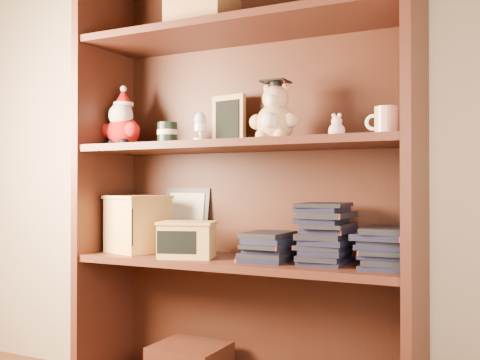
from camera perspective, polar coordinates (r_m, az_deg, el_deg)
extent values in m
cube|color=tan|center=(2.22, -1.66, 11.08)|extent=(3.00, 0.04, 2.50)
cube|color=#3F1C12|center=(2.25, -13.49, -0.58)|extent=(0.03, 0.35, 1.60)
cube|color=#3F1C12|center=(1.75, 17.44, -0.57)|extent=(0.03, 0.35, 1.60)
cube|color=#3A1A0F|center=(2.08, 2.01, -0.59)|extent=(1.20, 0.02, 1.60)
cube|color=#3F1C12|center=(2.00, 0.00, 14.98)|extent=(1.14, 0.33, 0.02)
cube|color=#9E7547|center=(2.09, -3.85, 16.37)|extent=(0.22, 0.18, 0.12)
cube|color=#3F1C12|center=(1.95, 0.00, -8.35)|extent=(1.14, 0.33, 0.02)
cube|color=#3F1C12|center=(1.93, 0.00, 3.48)|extent=(1.14, 0.33, 0.02)
sphere|color=#A50F0F|center=(2.21, -11.77, 4.80)|extent=(0.12, 0.12, 0.12)
sphere|color=#A50F0F|center=(2.23, -13.26, 4.89)|extent=(0.06, 0.06, 0.06)
sphere|color=#A50F0F|center=(2.16, -10.92, 5.06)|extent=(0.06, 0.06, 0.06)
sphere|color=black|center=(2.19, -12.81, 3.67)|extent=(0.04, 0.04, 0.04)
sphere|color=black|center=(2.16, -11.74, 3.73)|extent=(0.04, 0.04, 0.04)
sphere|color=white|center=(2.20, -12.02, 6.44)|extent=(0.09, 0.09, 0.09)
sphere|color=#D8B293|center=(2.21, -11.77, 6.93)|extent=(0.07, 0.07, 0.07)
cone|color=#A50F0F|center=(2.22, -11.76, 8.25)|extent=(0.07, 0.07, 0.06)
sphere|color=white|center=(2.23, -11.76, 9.04)|extent=(0.02, 0.02, 0.02)
cylinder|color=white|center=(2.22, -11.77, 7.54)|extent=(0.08, 0.08, 0.01)
cylinder|color=black|center=(2.09, -7.38, 4.68)|extent=(0.07, 0.07, 0.08)
cylinder|color=beige|center=(2.09, -7.38, 4.82)|extent=(0.07, 0.07, 0.02)
cube|color=#9E7547|center=(2.09, -1.16, 6.08)|extent=(0.15, 0.05, 0.19)
cube|color=black|center=(2.08, -1.31, 6.12)|extent=(0.11, 0.02, 0.15)
cube|color=#9E7547|center=(2.11, -0.77, 3.90)|extent=(0.07, 0.07, 0.01)
cylinder|color=white|center=(1.92, -4.04, 4.06)|extent=(0.05, 0.05, 0.01)
cone|color=white|center=(1.92, -4.04, 4.69)|extent=(0.02, 0.02, 0.03)
cylinder|color=white|center=(1.93, -4.04, 5.32)|extent=(0.04, 0.04, 0.02)
ellipsoid|color=silver|center=(1.93, -4.04, 6.12)|extent=(0.04, 0.04, 0.05)
sphere|color=tan|center=(1.89, 3.63, 5.79)|extent=(0.13, 0.13, 0.13)
sphere|color=white|center=(1.84, 2.96, 6.05)|extent=(0.06, 0.06, 0.06)
sphere|color=tan|center=(1.89, 1.74, 5.91)|extent=(0.05, 0.05, 0.05)
sphere|color=tan|center=(1.85, 5.13, 6.07)|extent=(0.05, 0.05, 0.05)
sphere|color=tan|center=(1.86, 2.27, 4.54)|extent=(0.05, 0.05, 0.05)
sphere|color=tan|center=(1.84, 4.11, 4.61)|extent=(0.05, 0.05, 0.05)
sphere|color=tan|center=(1.90, 3.63, 8.27)|extent=(0.09, 0.09, 0.09)
sphere|color=white|center=(1.86, 3.19, 8.16)|extent=(0.04, 0.04, 0.04)
sphere|color=tan|center=(1.92, 2.84, 9.26)|extent=(0.03, 0.03, 0.03)
sphere|color=tan|center=(1.90, 4.64, 9.39)|extent=(0.03, 0.03, 0.03)
cylinder|color=black|center=(1.90, 3.62, 9.64)|extent=(0.04, 0.04, 0.02)
cube|color=black|center=(1.91, 3.62, 9.94)|extent=(0.09, 0.09, 0.01)
cylinder|color=#A50F0F|center=(1.87, 4.59, 9.82)|extent=(0.00, 0.04, 0.03)
sphere|color=beige|center=(1.81, 9.79, 4.92)|extent=(0.05, 0.05, 0.05)
sphere|color=beige|center=(1.81, 9.79, 5.90)|extent=(0.03, 0.03, 0.03)
sphere|color=beige|center=(1.82, 9.50, 6.49)|extent=(0.01, 0.01, 0.01)
sphere|color=beige|center=(1.81, 10.08, 6.51)|extent=(0.01, 0.01, 0.01)
cylinder|color=silver|center=(1.78, 14.68, 5.75)|extent=(0.07, 0.07, 0.09)
torus|color=white|center=(1.78, 13.37, 5.72)|extent=(0.05, 0.01, 0.05)
cube|color=black|center=(2.20, -5.41, -3.95)|extent=(0.19, 0.05, 0.24)
cube|color=beige|center=(2.19, -5.55, -3.96)|extent=(0.16, 0.03, 0.20)
cube|color=tan|center=(2.16, -10.35, -4.50)|extent=(0.23, 0.23, 0.21)
cube|color=black|center=(2.08, -11.90, -4.64)|extent=(0.13, 0.05, 0.13)
cube|color=tan|center=(2.15, -10.35, -1.73)|extent=(0.25, 0.25, 0.01)
cube|color=tan|center=(1.96, -5.41, -6.16)|extent=(0.21, 0.18, 0.12)
cube|color=black|center=(1.91, -6.45, -6.32)|extent=(0.13, 0.05, 0.08)
cube|color=tan|center=(1.96, -5.41, -4.35)|extent=(0.22, 0.19, 0.01)
cube|color=black|center=(1.90, 2.98, -7.92)|extent=(0.14, 0.20, 0.02)
cube|color=black|center=(1.90, 2.98, -7.44)|extent=(0.14, 0.20, 0.02)
cube|color=black|center=(1.89, 2.98, -6.96)|extent=(0.14, 0.20, 0.02)
cube|color=black|center=(1.89, 2.98, -6.48)|extent=(0.14, 0.20, 0.02)
cube|color=black|center=(1.89, 2.98, -5.99)|extent=(0.14, 0.20, 0.02)
cube|color=black|center=(1.89, 2.98, -5.51)|extent=(0.14, 0.20, 0.02)
cube|color=black|center=(1.83, 8.75, -8.19)|extent=(0.14, 0.20, 0.02)
cube|color=black|center=(1.83, 8.75, -7.69)|extent=(0.14, 0.20, 0.02)
cube|color=black|center=(1.83, 8.74, -7.19)|extent=(0.14, 0.20, 0.02)
cube|color=black|center=(1.82, 8.74, -6.69)|extent=(0.14, 0.20, 0.02)
cube|color=black|center=(1.82, 8.74, -6.19)|extent=(0.14, 0.20, 0.02)
cube|color=black|center=(1.82, 8.74, -5.69)|extent=(0.14, 0.20, 0.02)
cube|color=black|center=(1.82, 8.74, -5.19)|extent=(0.14, 0.20, 0.02)
cube|color=black|center=(1.82, 8.74, -4.69)|extent=(0.14, 0.20, 0.02)
cube|color=black|center=(1.82, 8.74, -4.18)|extent=(0.14, 0.20, 0.02)
cube|color=black|center=(1.82, 8.74, -3.68)|extent=(0.14, 0.20, 0.02)
cube|color=black|center=(1.82, 8.74, -3.18)|extent=(0.14, 0.20, 0.02)
cube|color=black|center=(1.81, 8.74, -2.67)|extent=(0.14, 0.20, 0.02)
cube|color=black|center=(1.78, 14.64, -8.38)|extent=(0.14, 0.20, 0.02)
cube|color=black|center=(1.78, 14.64, -7.87)|extent=(0.14, 0.20, 0.02)
cube|color=black|center=(1.78, 14.64, -7.36)|extent=(0.14, 0.20, 0.02)
cube|color=black|center=(1.78, 14.64, -6.84)|extent=(0.14, 0.20, 0.02)
cube|color=black|center=(1.77, 14.64, -6.33)|extent=(0.14, 0.20, 0.02)
cube|color=black|center=(1.77, 14.64, -5.82)|extent=(0.14, 0.20, 0.02)
cube|color=black|center=(1.77, 14.63, -5.30)|extent=(0.14, 0.20, 0.02)
cube|color=black|center=(1.77, 14.63, -4.78)|extent=(0.14, 0.20, 0.02)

